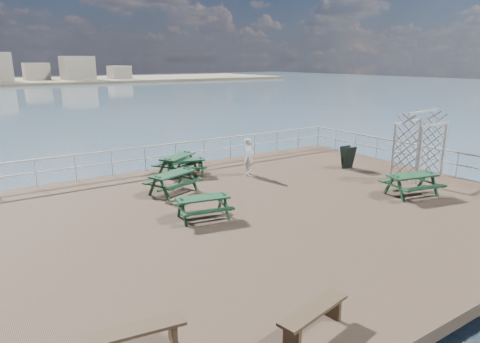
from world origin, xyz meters
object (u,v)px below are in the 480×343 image
Objects in this scene: trellis_arbor at (419,148)px; picnic_table_c at (178,161)px; picnic_table_a at (173,178)px; picnic_table_d at (203,203)px; flat_bench_far at (314,314)px; flat_bench_near at (136,334)px; picnic_table_b at (185,164)px; person at (249,157)px; picnic_table_e at (412,180)px.

picnic_table_c is at bearing 137.02° from trellis_arbor.
picnic_table_d is at bearing -117.51° from picnic_table_a.
picnic_table_a is 1.28× the size of flat_bench_far.
picnic_table_a is 1.28× the size of flat_bench_near.
flat_bench_far is at bearing -89.39° from picnic_table_d.
flat_bench_near is 3.09m from flat_bench_far.
picnic_table_b is 5.24m from picnic_table_d.
flat_bench_near is (-4.31, -7.80, -0.20)m from picnic_table_a.
flat_bench_far is 12.21m from trellis_arbor.
flat_bench_near is at bearing -173.84° from person.
picnic_table_c is at bearing 101.83° from person.
picnic_table_c is at bearing 64.89° from flat_bench_far.
trellis_arbor is (9.81, -0.67, 0.72)m from picnic_table_d.
person is (8.06, 8.32, 0.43)m from flat_bench_near.
picnic_table_b is at bearing 32.85° from picnic_table_a.
flat_bench_far is 10.86m from person.
picnic_table_a is at bearing 148.10° from person.
picnic_table_b reaches higher than flat_bench_near.
flat_bench_near is at bearing -104.84° from picnic_table_b.
picnic_table_c is 1.40× the size of flat_bench_far.
trellis_arbor reaches higher than picnic_table_e.
picnic_table_a is 3.79m from person.
picnic_table_d reaches higher than flat_bench_near.
trellis_arbor is (7.96, -5.58, 0.73)m from picnic_table_b.
picnic_table_c reaches higher than flat_bench_near.
picnic_table_d is 0.87× the size of picnic_table_e.
picnic_table_a is at bearing 156.75° from picnic_table_e.
trellis_arbor reaches higher than picnic_table_b.
picnic_table_d is (-1.72, -5.32, -0.07)m from picnic_table_c.
trellis_arbor is at bearing 25.91° from flat_bench_near.
picnic_table_b is at bearing 107.00° from person.
picnic_table_a is at bearing -110.95° from picnic_table_b.
flat_bench_near is at bearing -151.40° from picnic_table_c.
picnic_table_c reaches higher than flat_bench_far.
flat_bench_far is at bearing -142.48° from picnic_table_e.
picnic_table_c is at bearing 69.85° from flat_bench_near.
picnic_table_c reaches higher than picnic_table_b.
picnic_table_e is at bearing -155.54° from trellis_arbor.
picnic_table_b is at bearing 138.53° from trellis_arbor.
flat_bench_near is (-5.80, -9.80, -0.15)m from picnic_table_b.
picnic_table_a reaches higher than flat_bench_near.
flat_bench_near is at bearing -139.33° from picnic_table_a.
picnic_table_a is at bearing -151.70° from picnic_table_c.
picnic_table_c reaches higher than picnic_table_e.
picnic_table_b is 11.38m from flat_bench_far.
picnic_table_e is 2.92m from trellis_arbor.
trellis_arbor is (13.76, 4.23, 0.87)m from flat_bench_near.
trellis_arbor is (9.45, -3.58, 0.68)m from picnic_table_a.
picnic_table_e is at bearing 22.56° from flat_bench_near.
picnic_table_a is at bearing 69.53° from flat_bench_far.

